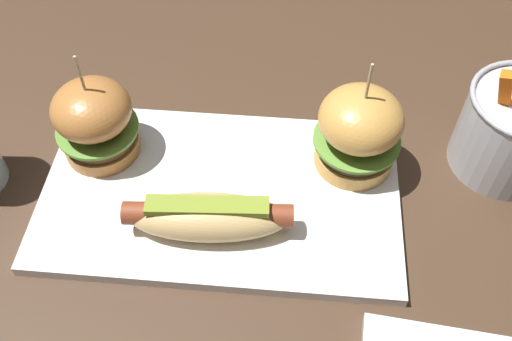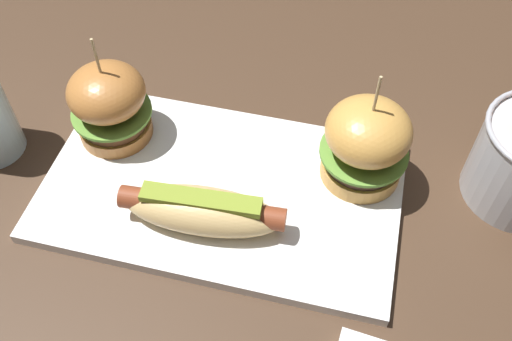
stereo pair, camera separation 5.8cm
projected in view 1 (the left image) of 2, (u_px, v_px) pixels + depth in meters
name	position (u px, v px, depth m)	size (l,w,h in m)	color
ground_plane	(221.00, 197.00, 0.65)	(3.00, 3.00, 0.00)	#422D1E
platter_main	(221.00, 194.00, 0.65)	(0.40, 0.24, 0.01)	white
hot_dog	(208.00, 216.00, 0.59)	(0.18, 0.07, 0.05)	tan
slider_left	(95.00, 120.00, 0.64)	(0.09, 0.09, 0.14)	#B27035
slider_right	(359.00, 131.00, 0.63)	(0.10, 0.10, 0.15)	gold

